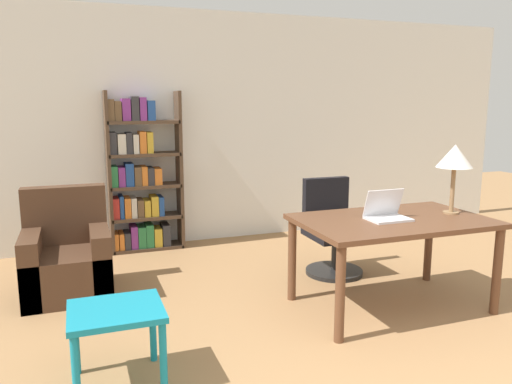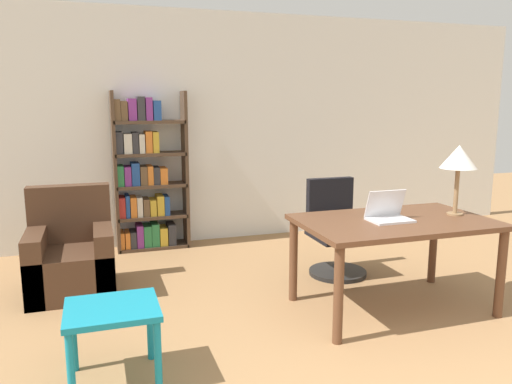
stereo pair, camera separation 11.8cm
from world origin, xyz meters
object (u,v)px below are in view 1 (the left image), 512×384
at_px(table_lamp, 455,158).
at_px(armchair, 67,261).
at_px(bookshelf, 139,179).
at_px(desk, 393,230).
at_px(laptop, 386,213).
at_px(side_table_blue, 116,321).
at_px(office_chair, 332,231).

relative_size(table_lamp, armchair, 0.63).
bearing_deg(table_lamp, bookshelf, 134.19).
height_order(desk, armchair, armchair).
relative_size(laptop, side_table_blue, 0.61).
distance_m(desk, office_chair, 0.96).
height_order(desk, table_lamp, table_lamp).
bearing_deg(laptop, office_chair, 88.28).
xyz_separation_m(side_table_blue, bookshelf, (0.49, 2.76, 0.42)).
relative_size(laptop, bookshelf, 0.18).
distance_m(office_chair, bookshelf, 2.22).
xyz_separation_m(laptop, side_table_blue, (-2.13, -0.42, -0.40)).
relative_size(office_chair, side_table_blue, 1.71).
bearing_deg(armchair, side_table_blue, -79.90).
distance_m(side_table_blue, armchair, 1.66).
height_order(laptop, office_chair, laptop).
bearing_deg(table_lamp, armchair, 158.31).
distance_m(laptop, bookshelf, 2.86).
bearing_deg(bookshelf, office_chair, -40.19).
bearing_deg(office_chair, desk, -87.46).
bearing_deg(desk, office_chair, 92.54).
bearing_deg(office_chair, laptop, -91.72).
distance_m(laptop, table_lamp, 0.76).
xyz_separation_m(laptop, armchair, (-2.42, 1.21, -0.50)).
bearing_deg(table_lamp, laptop, 179.92).
relative_size(desk, bookshelf, 0.85).
xyz_separation_m(laptop, bookshelf, (-1.64, 2.34, 0.02)).
height_order(armchair, bookshelf, bookshelf).
bearing_deg(side_table_blue, laptop, 11.18).
relative_size(office_chair, armchair, 1.01).
relative_size(desk, laptop, 4.61).
relative_size(side_table_blue, bookshelf, 0.30).
bearing_deg(armchair, bookshelf, 55.38).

